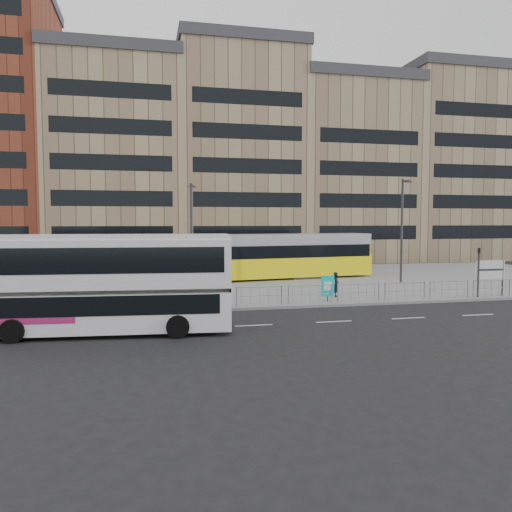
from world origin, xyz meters
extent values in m
plane|color=black|center=(0.00, 0.00, 0.00)|extent=(120.00, 120.00, 0.00)
cube|color=gray|center=(0.00, 12.00, 0.07)|extent=(64.00, 24.00, 0.15)
cube|color=gray|center=(0.00, 0.05, 0.07)|extent=(64.00, 0.25, 0.17)
cube|color=tan|center=(-10.00, 34.00, 11.00)|extent=(14.00, 16.00, 22.00)
cube|color=#38383D|center=(-10.00, 34.00, 22.60)|extent=(14.40, 16.40, 1.20)
cube|color=tan|center=(4.00, 34.00, 12.00)|extent=(14.00, 16.00, 24.00)
cube|color=#38383D|center=(4.00, 34.00, 24.60)|extent=(14.40, 16.40, 1.20)
cube|color=tan|center=(18.00, 34.00, 10.50)|extent=(14.00, 16.00, 21.00)
cube|color=#38383D|center=(18.00, 34.00, 21.60)|extent=(14.40, 16.40, 1.20)
cube|color=tan|center=(32.00, 34.00, 11.50)|extent=(14.00, 16.00, 23.00)
cube|color=#38383D|center=(32.00, 34.00, 23.60)|extent=(14.40, 16.40, 1.20)
cylinder|color=#979BA0|center=(2.00, 0.50, 1.20)|extent=(32.00, 0.05, 0.05)
cylinder|color=#979BA0|center=(2.00, 0.50, 0.70)|extent=(32.00, 0.04, 0.04)
cylinder|color=#979BA0|center=(-14.00, 0.50, 0.70)|extent=(0.07, 0.07, 1.10)
cube|color=white|center=(1.00, -4.00, 0.01)|extent=(62.00, 0.12, 0.01)
cube|color=white|center=(-8.67, -4.28, 1.03)|extent=(10.98, 3.46, 1.67)
cube|color=white|center=(-8.67, -4.28, 3.09)|extent=(10.98, 3.46, 2.06)
cube|color=white|center=(-8.67, -4.28, 4.17)|extent=(10.97, 3.36, 0.29)
cube|color=black|center=(-8.19, -4.33, 1.42)|extent=(9.03, 3.33, 0.83)
cube|color=black|center=(-8.67, -4.28, 3.29)|extent=(10.39, 3.45, 1.08)
cube|color=#A9215F|center=(-11.12, -4.06, 0.98)|extent=(3.16, 2.79, 0.49)
cylinder|color=black|center=(-5.66, -5.81, 0.49)|extent=(1.00, 0.38, 0.98)
cylinder|color=black|center=(-5.43, -3.32, 0.49)|extent=(1.00, 0.38, 0.98)
cylinder|color=black|center=(-12.21, -5.22, 0.49)|extent=(1.00, 0.38, 0.98)
cylinder|color=black|center=(-11.98, -2.73, 0.49)|extent=(1.00, 0.38, 0.98)
cube|color=#FCEB0D|center=(-3.70, 12.20, 1.21)|extent=(31.40, 6.91, 1.79)
cube|color=black|center=(-3.70, 12.20, 2.44)|extent=(30.96, 6.89, 1.01)
cube|color=#B5B6BB|center=(-3.70, 12.20, 3.39)|extent=(31.37, 6.67, 0.89)
cube|color=#FCEB0D|center=(11.15, 14.10, 1.94)|extent=(1.65, 2.67, 2.90)
cylinder|color=#2D2D30|center=(-3.70, 12.20, 2.05)|extent=(2.98, 2.98, 3.35)
cube|color=#2D2D30|center=(6.28, 13.48, 0.43)|extent=(3.68, 3.21, 0.56)
cube|color=#2D2D30|center=(-13.67, 10.92, 0.43)|extent=(3.68, 3.21, 0.56)
cylinder|color=#2D2D30|center=(13.53, 0.81, 1.29)|extent=(0.10, 0.10, 2.27)
cylinder|color=#2D2D30|center=(15.31, 0.79, 1.29)|extent=(0.10, 0.10, 2.27)
cube|color=white|center=(14.42, 0.80, 1.83)|extent=(1.98, 0.09, 1.18)
cylinder|color=#2D2D30|center=(3.56, 0.98, 0.56)|extent=(0.06, 0.06, 0.82)
cube|color=#0DC6C8|center=(3.56, 0.98, 1.08)|extent=(0.82, 0.10, 1.23)
cube|color=white|center=(3.56, 0.95, 1.08)|extent=(0.51, 0.04, 0.51)
imported|color=black|center=(4.76, 2.66, 0.93)|extent=(0.53, 0.65, 1.55)
cylinder|color=#2D2D30|center=(-10.93, 0.50, 1.65)|extent=(0.12, 0.12, 3.00)
imported|color=#2D2D30|center=(-10.93, 0.50, 2.75)|extent=(0.23, 0.25, 1.00)
cylinder|color=#2D2D30|center=(13.32, 0.50, 1.65)|extent=(0.12, 0.12, 3.00)
imported|color=#2D2D30|center=(13.32, 0.50, 2.75)|extent=(0.23, 0.25, 1.00)
cylinder|color=#2D2D30|center=(-3.75, 8.37, 3.84)|extent=(0.18, 0.18, 7.38)
cylinder|color=#2D2D30|center=(-3.75, 7.97, 7.33)|extent=(0.14, 0.90, 0.14)
cube|color=#2D2D30|center=(-3.75, 7.52, 7.23)|extent=(0.45, 0.20, 0.12)
cylinder|color=#2D2D30|center=(12.15, 7.96, 4.13)|extent=(0.18, 0.18, 7.96)
cylinder|color=#2D2D30|center=(12.15, 7.56, 7.91)|extent=(0.14, 0.90, 0.14)
cube|color=#2D2D30|center=(12.15, 7.11, 7.81)|extent=(0.45, 0.20, 0.12)
camera|label=1|loc=(-6.96, -26.62, 4.90)|focal=35.00mm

